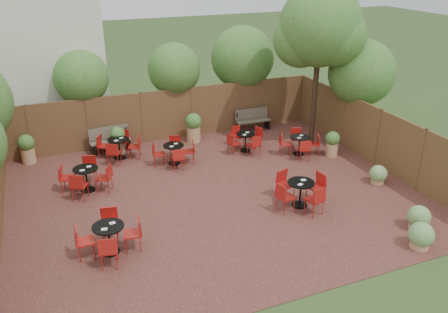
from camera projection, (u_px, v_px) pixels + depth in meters
name	position (u px, v px, depth m)	size (l,w,h in m)	color
ground	(214.00, 195.00, 14.16)	(80.00, 80.00, 0.00)	#354F23
courtyard_paving	(214.00, 195.00, 14.15)	(12.00, 10.00, 0.02)	#391A17
fence_back	(168.00, 115.00, 17.97)	(12.00, 0.08, 2.00)	brown
fence_right	(378.00, 137.00, 15.81)	(0.08, 10.00, 2.00)	brown
neighbour_building	(29.00, 31.00, 17.74)	(5.00, 4.00, 8.00)	beige
overhang_foliage	(135.00, 91.00, 14.84)	(15.81, 10.72, 2.77)	#376A22
courtyard_tree	(320.00, 31.00, 16.31)	(2.99, 2.93, 5.88)	black
park_bench_left	(110.00, 139.00, 17.05)	(1.51, 0.63, 0.91)	brown
park_bench_right	(253.00, 119.00, 19.06)	(1.44, 0.49, 0.88)	brown
bistro_tables	(190.00, 169.00, 14.80)	(9.03, 7.14, 0.89)	black
planters	(162.00, 137.00, 16.93)	(10.72, 4.03, 1.14)	tan
low_shrubs	(407.00, 211.00, 12.64)	(1.92, 3.84, 0.69)	tan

